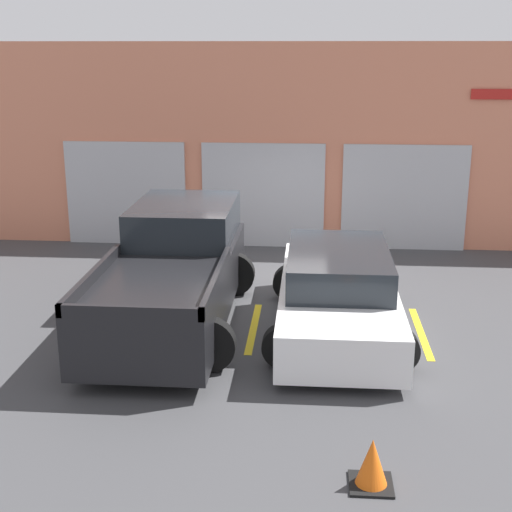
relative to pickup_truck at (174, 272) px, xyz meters
The scene contains 8 objects.
ground_plane 2.42m from the pickup_truck, 52.77° to the left, with size 28.00×28.00×0.00m, color #3D3D3F.
shophouse_building 5.46m from the pickup_truck, 74.98° to the left, with size 17.28×0.68×4.60m.
pickup_truck is the anchor object (origin of this frame).
sedan_white 2.77m from the pickup_truck, ahead, with size 2.27×4.69×1.35m.
parking_stripe_far_left 1.64m from the pickup_truck, 167.71° to the right, with size 0.12×2.20×0.01m, color gold.
parking_stripe_left 1.64m from the pickup_truck, 12.29° to the right, with size 0.12×2.20×0.01m, color gold.
parking_stripe_centre 4.21m from the pickup_truck, ahead, with size 0.12×2.20×0.01m, color gold.
traffic_cone 5.52m from the pickup_truck, 57.06° to the right, with size 0.47×0.47×0.55m.
Camera 1 is at (0.91, -13.09, 4.51)m, focal length 50.00 mm.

